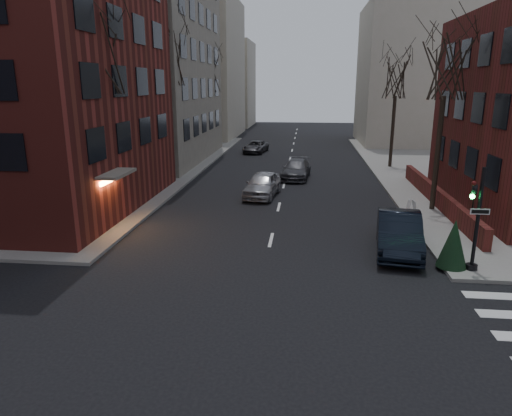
{
  "coord_description": "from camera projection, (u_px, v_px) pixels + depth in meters",
  "views": [
    {
      "loc": [
        1.51,
        -8.19,
        7.08
      ],
      "look_at": [
        -0.52,
        10.3,
        2.0
      ],
      "focal_mm": 32.0,
      "sensor_mm": 36.0,
      "label": 1
    }
  ],
  "objects": [
    {
      "name": "car_lane_gray",
      "position": [
        296.0,
        169.0,
        35.16
      ],
      "size": [
        2.44,
        5.04,
        1.41
      ],
      "primitive_type": "imported",
      "rotation": [
        0.0,
        0.0,
        -0.1
      ],
      "color": "#3D3D42",
      "rests_on": "ground"
    },
    {
      "name": "parked_sedan",
      "position": [
        399.0,
        233.0,
        19.74
      ],
      "size": [
        2.47,
        5.34,
        1.7
      ],
      "primitive_type": "imported",
      "rotation": [
        0.0,
        0.0,
        -0.13
      ],
      "color": "black",
      "rests_on": "ground"
    },
    {
      "name": "tree_left_c",
      "position": [
        208.0,
        74.0,
        47.05
      ],
      "size": [
        3.96,
        3.96,
        9.72
      ],
      "color": "#2D231C",
      "rests_on": "sidewalk_far_left"
    },
    {
      "name": "car_lane_far",
      "position": [
        256.0,
        147.0,
        48.37
      ],
      "size": [
        2.64,
        4.69,
        1.24
      ],
      "primitive_type": "imported",
      "rotation": [
        0.0,
        0.0,
        -0.14
      ],
      "color": "#3D3D41",
      "rests_on": "ground"
    },
    {
      "name": "building_distant_la",
      "position": [
        186.0,
        69.0,
        61.83
      ],
      "size": [
        14.0,
        16.0,
        18.0
      ],
      "primitive_type": "cube",
      "color": "#BAAE9D",
      "rests_on": "ground"
    },
    {
      "name": "tree_left_a",
      "position": [
        94.0,
        54.0,
        22.0
      ],
      "size": [
        4.18,
        4.18,
        10.26
      ],
      "color": "#2D231C",
      "rests_on": "sidewalk_far_left"
    },
    {
      "name": "evergreen_shrub",
      "position": [
        453.0,
        243.0,
        17.65
      ],
      "size": [
        1.24,
        1.24,
        1.92
      ],
      "primitive_type": "cone",
      "rotation": [
        0.0,
        0.0,
        0.08
      ],
      "color": "black",
      "rests_on": "sidewalk_far_right"
    },
    {
      "name": "tree_left_b",
      "position": [
        167.0,
        58.0,
        33.39
      ],
      "size": [
        4.4,
        4.4,
        10.8
      ],
      "color": "#2D231C",
      "rests_on": "sidewalk_far_left"
    },
    {
      "name": "sandwich_board",
      "position": [
        411.0,
        208.0,
        24.76
      ],
      "size": [
        0.45,
        0.58,
        0.85
      ],
      "primitive_type": "cube",
      "rotation": [
        0.0,
        0.0,
        0.14
      ],
      "color": "white",
      "rests_on": "sidewalk_far_right"
    },
    {
      "name": "traffic_signal",
      "position": [
        475.0,
        226.0,
        17.17
      ],
      "size": [
        0.76,
        0.44,
        4.0
      ],
      "color": "black",
      "rests_on": "sidewalk_far_right"
    },
    {
      "name": "building_left_tan",
      "position": [
        101.0,
        3.0,
        40.59
      ],
      "size": [
        18.0,
        18.0,
        28.0
      ],
      "primitive_type": "cube",
      "color": "gray",
      "rests_on": "ground"
    },
    {
      "name": "tree_right_a",
      "position": [
        447.0,
        65.0,
        24.1
      ],
      "size": [
        3.96,
        3.96,
        9.72
      ],
      "color": "#2D231C",
      "rests_on": "sidewalk_far_right"
    },
    {
      "name": "building_distant_lb",
      "position": [
        223.0,
        84.0,
        78.45
      ],
      "size": [
        10.0,
        12.0,
        14.0
      ],
      "primitive_type": "cube",
      "color": "#BAAE9D",
      "rests_on": "ground"
    },
    {
      "name": "tree_right_b",
      "position": [
        397.0,
        77.0,
        37.64
      ],
      "size": [
        3.74,
        3.74,
        9.18
      ],
      "color": "#2D231C",
      "rests_on": "sidewalk_far_right"
    },
    {
      "name": "streetlamp_near",
      "position": [
        162.0,
        127.0,
        30.72
      ],
      "size": [
        0.36,
        0.36,
        6.28
      ],
      "color": "black",
      "rests_on": "sidewalk_far_left"
    },
    {
      "name": "streetlamp_far",
      "position": [
        218.0,
        111.0,
        49.9
      ],
      "size": [
        0.36,
        0.36,
        6.28
      ],
      "color": "black",
      "rests_on": "sidewalk_far_left"
    },
    {
      "name": "car_lane_silver",
      "position": [
        262.0,
        184.0,
        29.49
      ],
      "size": [
        2.44,
        4.83,
        1.58
      ],
      "primitive_type": "imported",
      "rotation": [
        0.0,
        0.0,
        -0.13
      ],
      "color": "#A7A7AC",
      "rests_on": "ground"
    },
    {
      "name": "building_distant_ra",
      "position": [
        422.0,
        76.0,
        54.14
      ],
      "size": [
        14.0,
        14.0,
        16.0
      ],
      "primitive_type": "cube",
      "color": "#BAAE9D",
      "rests_on": "ground"
    },
    {
      "name": "low_wall_right",
      "position": [
        437.0,
        196.0,
        26.95
      ],
      "size": [
        0.35,
        16.0,
        1.0
      ],
      "primitive_type": "cube",
      "color": "#5A1B1A",
      "rests_on": "sidewalk_far_right"
    }
  ]
}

